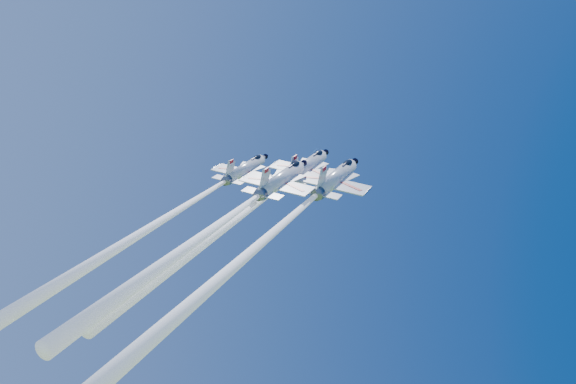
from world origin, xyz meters
TOP-DOWN VIEW (x-y plane):
  - jet_lead at (-9.83, -5.63)m, footprint 36.67×28.05m
  - jet_left at (-18.25, -1.04)m, footprint 34.63×26.80m
  - jet_right at (-14.24, -14.10)m, footprint 45.75×35.67m
  - jet_slot at (-16.46, -10.32)m, footprint 33.62×25.42m

SIDE VIEW (x-z plane):
  - jet_right at x=-14.24m, z-range 44.94..94.27m
  - jet_slot at x=-16.46m, z-range 55.59..90.33m
  - jet_left at x=-18.25m, z-range 56.93..93.90m
  - jet_lead at x=-9.83m, z-range 56.91..95.42m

